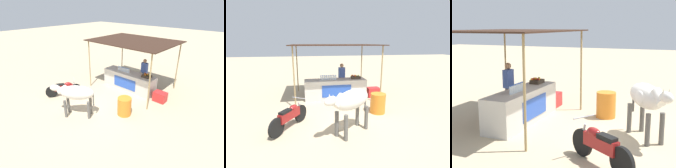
% 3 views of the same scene
% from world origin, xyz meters
% --- Properties ---
extents(ground_plane, '(60.00, 60.00, 0.00)m').
position_xyz_m(ground_plane, '(0.00, 0.00, 0.00)').
color(ground_plane, tan).
extents(stall_counter, '(3.00, 0.82, 0.96)m').
position_xyz_m(stall_counter, '(0.00, 2.20, 0.48)').
color(stall_counter, beige).
rests_on(stall_counter, ground).
extents(stall_awning, '(4.20, 3.20, 2.64)m').
position_xyz_m(stall_awning, '(0.00, 2.50, 2.54)').
color(stall_awning, '#382319').
rests_on(stall_awning, ground).
extents(water_bottle_row, '(0.79, 0.07, 0.25)m').
position_xyz_m(water_bottle_row, '(-0.35, 2.15, 1.07)').
color(water_bottle_row, silver).
rests_on(water_bottle_row, stall_counter).
extents(fruit_crate, '(0.44, 0.32, 0.18)m').
position_xyz_m(fruit_crate, '(1.04, 2.26, 1.04)').
color(fruit_crate, '#3F3326').
rests_on(fruit_crate, stall_counter).
extents(vendor_behind_counter, '(0.34, 0.22, 1.65)m').
position_xyz_m(vendor_behind_counter, '(0.48, 2.95, 0.85)').
color(vendor_behind_counter, '#383842').
rests_on(vendor_behind_counter, ground).
extents(cooler_box, '(0.60, 0.44, 0.48)m').
position_xyz_m(cooler_box, '(1.96, 2.10, 0.24)').
color(cooler_box, red).
rests_on(cooler_box, ground).
extents(water_barrel, '(0.59, 0.59, 0.79)m').
position_xyz_m(water_barrel, '(1.35, 0.07, 0.39)').
color(water_barrel, orange).
rests_on(water_barrel, ground).
extents(cow, '(1.69, 1.35, 1.44)m').
position_xyz_m(cow, '(-0.11, -1.31, 1.03)').
color(cow, silver).
rests_on(cow, ground).
extents(motorcycle_parked, '(1.08, 1.54, 0.90)m').
position_xyz_m(motorcycle_parked, '(-1.97, -0.66, 0.43)').
color(motorcycle_parked, black).
rests_on(motorcycle_parked, ground).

